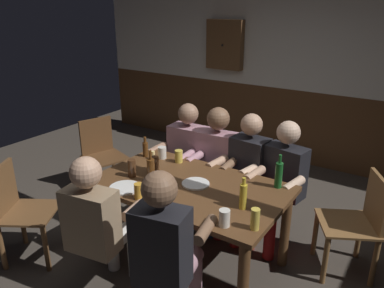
{
  "coord_description": "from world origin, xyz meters",
  "views": [
    {
      "loc": [
        1.57,
        -2.4,
        2.16
      ],
      "look_at": [
        0.0,
        -0.04,
        1.09
      ],
      "focal_mm": 35.39,
      "sensor_mm": 36.0,
      "label": 1
    }
  ],
  "objects_px": {
    "chair_empty_near_right": "(20,210)",
    "bottle_3": "(145,149)",
    "table_candle": "(153,155)",
    "pint_glass_3": "(162,153)",
    "pint_glass_2": "(132,168)",
    "plate_1": "(125,188)",
    "bottle_0": "(151,170)",
    "pint_glass_6": "(153,168)",
    "person_3": "(280,179)",
    "bottle_2": "(279,174)",
    "chair_empty_far_end": "(358,222)",
    "dining_table": "(189,196)",
    "person_4": "(98,220)",
    "pint_glass_7": "(155,164)",
    "pint_glass_4": "(255,219)",
    "pint_glass_5": "(224,218)",
    "person_2": "(245,170)",
    "pint_glass_1": "(139,191)",
    "person_5": "(167,246)",
    "person_0": "(184,154)",
    "pint_glass_0": "(179,156)",
    "chair_empty_near_left": "(102,154)",
    "wall_dart_cabinet": "(225,45)",
    "plate_0": "(196,184)",
    "person_1": "(214,161)",
    "bottle_1": "(243,196)"
  },
  "relations": [
    {
      "from": "person_5",
      "to": "plate_1",
      "type": "height_order",
      "value": "person_5"
    },
    {
      "from": "bottle_3",
      "to": "pint_glass_1",
      "type": "xyz_separation_m",
      "value": [
        0.51,
        -0.68,
        -0.02
      ]
    },
    {
      "from": "dining_table",
      "to": "pint_glass_7",
      "type": "bearing_deg",
      "value": 171.65
    },
    {
      "from": "plate_0",
      "to": "pint_glass_2",
      "type": "distance_m",
      "value": 0.57
    },
    {
      "from": "table_candle",
      "to": "pint_glass_6",
      "type": "distance_m",
      "value": 0.37
    },
    {
      "from": "bottle_2",
      "to": "pint_glass_7",
      "type": "bearing_deg",
      "value": -163.73
    },
    {
      "from": "dining_table",
      "to": "person_3",
      "type": "height_order",
      "value": "person_3"
    },
    {
      "from": "pint_glass_0",
      "to": "person_2",
      "type": "bearing_deg",
      "value": 35.63
    },
    {
      "from": "person_5",
      "to": "pint_glass_4",
      "type": "distance_m",
      "value": 0.6
    },
    {
      "from": "person_2",
      "to": "chair_empty_near_right",
      "type": "xyz_separation_m",
      "value": [
        -1.43,
        -1.46,
        -0.18
      ]
    },
    {
      "from": "pint_glass_3",
      "to": "person_0",
      "type": "bearing_deg",
      "value": 90.44
    },
    {
      "from": "person_5",
      "to": "plate_1",
      "type": "xyz_separation_m",
      "value": [
        -0.69,
        0.36,
        0.07
      ]
    },
    {
      "from": "bottle_3",
      "to": "wall_dart_cabinet",
      "type": "height_order",
      "value": "wall_dart_cabinet"
    },
    {
      "from": "bottle_2",
      "to": "pint_glass_1",
      "type": "bearing_deg",
      "value": -136.55
    },
    {
      "from": "dining_table",
      "to": "pint_glass_0",
      "type": "bearing_deg",
      "value": 135.59
    },
    {
      "from": "plate_0",
      "to": "bottle_2",
      "type": "distance_m",
      "value": 0.68
    },
    {
      "from": "chair_empty_far_end",
      "to": "bottle_3",
      "type": "relative_size",
      "value": 4.39
    },
    {
      "from": "person_2",
      "to": "pint_glass_1",
      "type": "bearing_deg",
      "value": 77.54
    },
    {
      "from": "person_1",
      "to": "pint_glass_4",
      "type": "height_order",
      "value": "person_1"
    },
    {
      "from": "chair_empty_far_end",
      "to": "pint_glass_5",
      "type": "bearing_deg",
      "value": 118.31
    },
    {
      "from": "bottle_3",
      "to": "pint_glass_5",
      "type": "height_order",
      "value": "bottle_3"
    },
    {
      "from": "bottle_1",
      "to": "bottle_2",
      "type": "xyz_separation_m",
      "value": [
        0.09,
        0.46,
        0.01
      ]
    },
    {
      "from": "dining_table",
      "to": "person_1",
      "type": "distance_m",
      "value": 0.72
    },
    {
      "from": "person_1",
      "to": "chair_empty_near_left",
      "type": "height_order",
      "value": "person_1"
    },
    {
      "from": "person_1",
      "to": "pint_glass_5",
      "type": "bearing_deg",
      "value": 119.22
    },
    {
      "from": "plate_1",
      "to": "bottle_0",
      "type": "distance_m",
      "value": 0.26
    },
    {
      "from": "pint_glass_3",
      "to": "pint_glass_6",
      "type": "relative_size",
      "value": 0.84
    },
    {
      "from": "pint_glass_5",
      "to": "pint_glass_6",
      "type": "distance_m",
      "value": 0.96
    },
    {
      "from": "table_candle",
      "to": "pint_glass_3",
      "type": "bearing_deg",
      "value": 49.48
    },
    {
      "from": "dining_table",
      "to": "wall_dart_cabinet",
      "type": "distance_m",
      "value": 3.0
    },
    {
      "from": "table_candle",
      "to": "person_5",
      "type": "bearing_deg",
      "value": -47.32
    },
    {
      "from": "chair_empty_far_end",
      "to": "pint_glass_4",
      "type": "xyz_separation_m",
      "value": [
        -0.5,
        -0.95,
        0.35
      ]
    },
    {
      "from": "bottle_0",
      "to": "pint_glass_2",
      "type": "xyz_separation_m",
      "value": [
        -0.2,
        -0.01,
        -0.03
      ]
    },
    {
      "from": "chair_empty_near_right",
      "to": "bottle_3",
      "type": "relative_size",
      "value": 4.39
    },
    {
      "from": "person_0",
      "to": "pint_glass_4",
      "type": "bearing_deg",
      "value": 139.15
    },
    {
      "from": "person_4",
      "to": "pint_glass_7",
      "type": "distance_m",
      "value": 0.78
    },
    {
      "from": "bottle_0",
      "to": "bottle_1",
      "type": "bearing_deg",
      "value": 1.92
    },
    {
      "from": "person_5",
      "to": "pint_glass_0",
      "type": "distance_m",
      "value": 1.23
    },
    {
      "from": "pint_glass_1",
      "to": "pint_glass_6",
      "type": "xyz_separation_m",
      "value": [
        -0.17,
        0.39,
        0.01
      ]
    },
    {
      "from": "person_3",
      "to": "bottle_2",
      "type": "relative_size",
      "value": 4.18
    },
    {
      "from": "chair_empty_far_end",
      "to": "wall_dart_cabinet",
      "type": "distance_m",
      "value": 3.26
    },
    {
      "from": "bottle_1",
      "to": "bottle_2",
      "type": "relative_size",
      "value": 0.87
    },
    {
      "from": "person_0",
      "to": "chair_empty_near_left",
      "type": "relative_size",
      "value": 1.35
    },
    {
      "from": "person_1",
      "to": "pint_glass_0",
      "type": "xyz_separation_m",
      "value": [
        -0.17,
        -0.37,
        0.14
      ]
    },
    {
      "from": "pint_glass_2",
      "to": "plate_1",
      "type": "bearing_deg",
      "value": -63.02
    },
    {
      "from": "plate_1",
      "to": "pint_glass_4",
      "type": "relative_size",
      "value": 1.71
    },
    {
      "from": "pint_glass_6",
      "to": "pint_glass_7",
      "type": "distance_m",
      "value": 0.1
    },
    {
      "from": "dining_table",
      "to": "person_4",
      "type": "height_order",
      "value": "person_4"
    },
    {
      "from": "chair_empty_near_right",
      "to": "pint_glass_4",
      "type": "xyz_separation_m",
      "value": [
        1.98,
        0.46,
        0.35
      ]
    },
    {
      "from": "person_4",
      "to": "bottle_2",
      "type": "xyz_separation_m",
      "value": [
        0.96,
        1.06,
        0.2
      ]
    }
  ]
}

